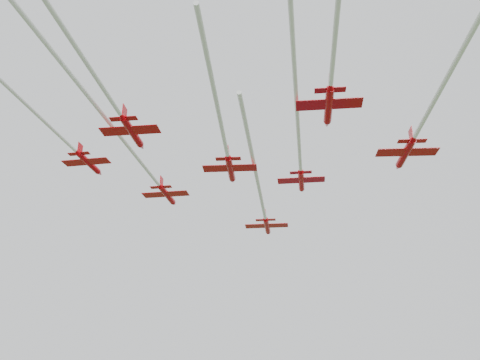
% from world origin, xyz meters
% --- Properties ---
extents(jet_lead, '(12.92, 61.66, 2.83)m').
position_xyz_m(jet_lead, '(4.12, 16.51, 57.44)').
color(jet_lead, '#C60109').
extents(jet_row2_left, '(10.10, 64.47, 2.62)m').
position_xyz_m(jet_row2_left, '(-11.08, -8.35, 57.70)').
color(jet_row2_left, '#C60109').
extents(jet_row2_right, '(11.25, 59.11, 2.63)m').
position_xyz_m(jet_row2_right, '(14.30, -1.87, 59.68)').
color(jet_row2_right, '#C60109').
extents(jet_row3_left, '(8.34, 42.63, 2.46)m').
position_xyz_m(jet_row3_left, '(-21.51, -13.17, 59.72)').
color(jet_row3_left, '#C60109').
extents(jet_row3_mid, '(11.89, 44.66, 2.62)m').
position_xyz_m(jet_row3_mid, '(4.75, -12.06, 56.40)').
color(jet_row3_mid, '#C60109').
extents(jet_row3_right, '(16.51, 62.86, 2.86)m').
position_xyz_m(jet_row3_right, '(33.98, -14.21, 57.90)').
color(jet_row3_right, '#C60109').
extents(jet_row4_left, '(11.62, 60.45, 2.48)m').
position_xyz_m(jet_row4_left, '(-4.60, -35.20, 56.10)').
color(jet_row4_left, '#C60109').
extents(jet_row4_right, '(10.78, 47.13, 2.70)m').
position_xyz_m(jet_row4_right, '(21.75, -24.74, 58.82)').
color(jet_row4_right, '#C60109').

